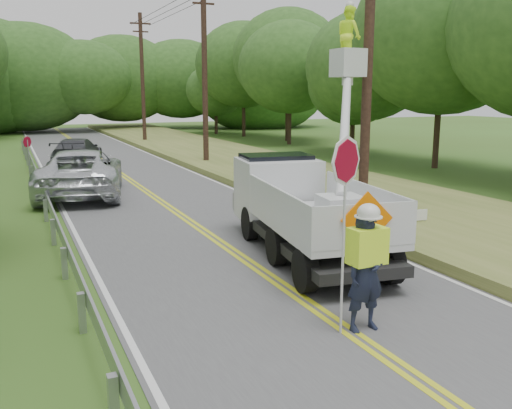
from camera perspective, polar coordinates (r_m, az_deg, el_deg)
name	(u,v)px	position (r m, az deg, el deg)	size (l,w,h in m)	color
ground	(438,395)	(8.23, 18.23, -18.09)	(140.00, 140.00, 0.00)	#3A531C
road	(166,205)	(20.22, -9.29, -0.04)	(7.20, 96.00, 0.03)	#4D4D50
guardrail	(44,194)	(20.41, -20.97, 1.00)	(0.18, 48.00, 0.77)	#93959B
utility_poles	(258,62)	(24.38, 0.18, 14.46)	(1.60, 43.30, 10.00)	black
tall_grass_verge	(334,188)	(23.00, 8.05, 1.73)	(7.00, 96.00, 0.30)	#57662C
treeline_right	(365,57)	(36.08, 11.15, 14.69)	(10.64, 53.42, 11.10)	#332319
treeline_horizon	(53,78)	(61.53, -20.12, 12.16)	(58.29, 15.87, 12.63)	#284C1C
flagger	(366,263)	(9.44, 11.23, -5.95)	(1.21, 0.52, 3.31)	#191E33
bucket_truck	(300,189)	(14.57, 4.53, 1.58)	(4.71, 6.72, 6.41)	black
suv_silver	(81,172)	(22.71, -17.55, 3.17)	(3.01, 6.53, 1.82)	silver
suv_darkgrey	(77,151)	(32.60, -17.91, 5.22)	(2.09, 5.15, 1.49)	#3F4146
stop_sign_permanent	(28,155)	(24.99, -22.37, 4.73)	(0.34, 0.36, 2.21)	#93959B
yard_sign	(420,216)	(16.77, 16.54, -1.13)	(0.45, 0.07, 0.66)	white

